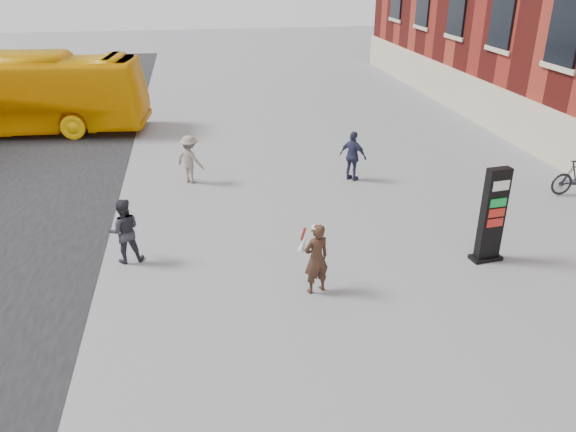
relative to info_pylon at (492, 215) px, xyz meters
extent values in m
plane|color=#9E9EA3|center=(-3.93, -1.40, -1.14)|extent=(100.00, 100.00, 0.00)
cube|color=black|center=(0.00, 0.00, 0.00)|extent=(0.57, 0.29, 2.29)
cube|color=black|center=(0.00, 0.00, -1.10)|extent=(0.77, 0.45, 0.09)
cube|color=white|center=(0.00, 0.00, 0.78)|extent=(0.44, 0.30, 0.23)
cube|color=#0D7B2E|center=(0.00, 0.00, 0.37)|extent=(0.44, 0.30, 0.20)
cube|color=maroon|center=(0.00, 0.00, 0.12)|extent=(0.44, 0.30, 0.20)
cube|color=maroon|center=(0.00, 0.00, -0.13)|extent=(0.44, 0.30, 0.20)
imported|color=#3A2317|center=(-4.26, -0.68, -0.35)|extent=(0.67, 0.54, 1.58)
cylinder|color=white|center=(-4.26, -0.68, 0.37)|extent=(0.22, 0.22, 0.05)
cone|color=white|center=(-4.15, -0.41, -0.06)|extent=(0.23, 0.27, 0.38)
cylinder|color=maroon|center=(-4.15, -0.41, 0.17)|extent=(0.12, 0.15, 0.33)
cone|color=white|center=(-4.51, -0.52, -0.06)|extent=(0.26, 0.23, 0.38)
cylinder|color=maroon|center=(-4.51, -0.52, 0.17)|extent=(0.15, 0.12, 0.33)
imported|color=#FAB405|center=(-14.06, 13.23, 0.42)|extent=(11.43, 3.84, 3.12)
imported|color=#2D2E35|center=(-8.34, 1.35, -0.36)|extent=(0.83, 0.68, 1.56)
imported|color=gray|center=(-6.79, 6.26, -0.38)|extent=(1.12, 1.06, 1.52)
imported|color=#292D4A|center=(-1.70, 5.60, -0.34)|extent=(0.93, 0.94, 1.59)
camera|label=1|loc=(-6.57, -10.68, 5.35)|focal=35.00mm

